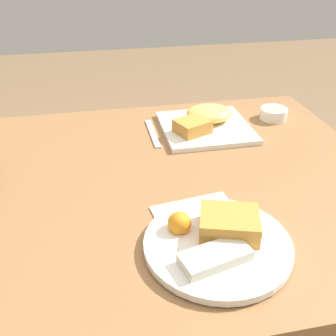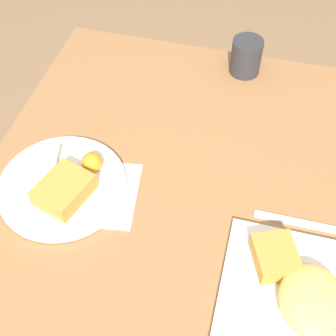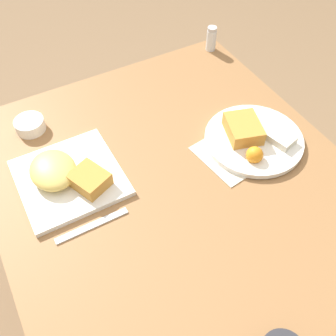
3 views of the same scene
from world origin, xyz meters
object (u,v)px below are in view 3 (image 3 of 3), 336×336
at_px(plate_square_near, 66,175).
at_px(salt_shaker, 211,40).
at_px(sauce_ramekin, 30,125).
at_px(plate_oval_far, 253,137).
at_px(butter_knife, 92,226).

relative_size(plate_square_near, salt_shaker, 2.98).
bearing_deg(sauce_ramekin, plate_oval_far, 56.43).
distance_m(sauce_ramekin, salt_shaker, 0.66).
bearing_deg(butter_knife, plate_oval_far, 4.37).
relative_size(sauce_ramekin, salt_shaker, 0.98).
xyz_separation_m(sauce_ramekin, salt_shaker, (-0.09, 0.65, 0.02)).
xyz_separation_m(plate_square_near, butter_knife, (0.15, 0.00, -0.02)).
xyz_separation_m(plate_square_near, sauce_ramekin, (-0.22, -0.03, -0.00)).
distance_m(plate_oval_far, butter_knife, 0.48).
bearing_deg(butter_knife, plate_square_near, 91.33).
height_order(plate_square_near, salt_shaker, salt_shaker).
distance_m(plate_square_near, butter_knife, 0.15).
distance_m(sauce_ramekin, butter_knife, 0.38).
height_order(plate_oval_far, sauce_ramekin, plate_oval_far).
bearing_deg(salt_shaker, plate_oval_far, -18.41).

